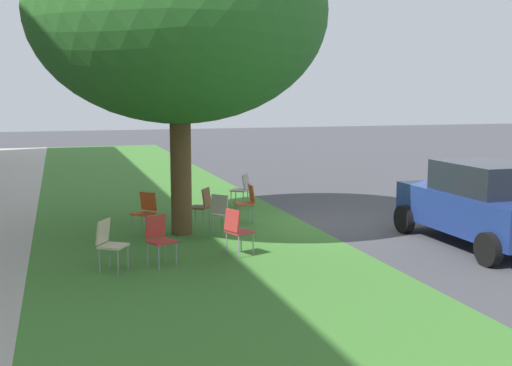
% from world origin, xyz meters
% --- Properties ---
extents(ground, '(80.00, 80.00, 0.00)m').
position_xyz_m(ground, '(0.00, 0.00, 0.00)').
color(ground, '#424247').
extents(grass_verge, '(48.00, 6.00, 0.01)m').
position_xyz_m(grass_verge, '(0.00, 3.20, 0.00)').
color(grass_verge, '#3D752D').
rests_on(grass_verge, ground).
extents(street_tree, '(6.10, 6.10, 6.85)m').
position_xyz_m(street_tree, '(0.10, 3.17, 4.58)').
color(street_tree, brown).
rests_on(street_tree, ground).
extents(chair_0, '(0.57, 0.58, 0.88)m').
position_xyz_m(chair_0, '(-2.38, 4.86, 0.52)').
color(chair_0, beige).
rests_on(chair_0, ground).
extents(chair_1, '(0.44, 0.45, 0.88)m').
position_xyz_m(chair_1, '(0.88, 1.48, 0.52)').
color(chair_1, '#C64C1E').
rests_on(chair_1, ground).
extents(chair_2, '(0.58, 0.58, 0.88)m').
position_xyz_m(chair_2, '(2.84, 1.03, 0.52)').
color(chair_2, '#ADA393').
rests_on(chair_2, ground).
extents(chair_3, '(0.59, 0.59, 0.88)m').
position_xyz_m(chair_3, '(0.39, 3.89, 0.52)').
color(chair_3, '#C64C1E').
rests_on(chair_3, ground).
extents(chair_4, '(0.58, 0.58, 0.88)m').
position_xyz_m(chair_4, '(0.69, 2.59, 0.52)').
color(chair_4, brown).
rests_on(chair_4, ground).
extents(chair_5, '(0.56, 0.55, 0.88)m').
position_xyz_m(chair_5, '(-2.27, 4.01, 0.52)').
color(chair_5, '#B7332D').
rests_on(chair_5, ground).
extents(chair_6, '(0.59, 0.59, 0.88)m').
position_xyz_m(chair_6, '(-0.29, 2.38, 0.52)').
color(chair_6, '#ADA393').
rests_on(chair_6, ground).
extents(chair_7, '(0.54, 0.55, 0.88)m').
position_xyz_m(chair_7, '(-2.03, 2.54, 0.52)').
color(chair_7, '#B7332D').
rests_on(chair_7, ground).
extents(parked_car, '(3.70, 1.92, 1.65)m').
position_xyz_m(parked_car, '(-2.67, -2.28, 0.84)').
color(parked_car, navy).
rests_on(parked_car, ground).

